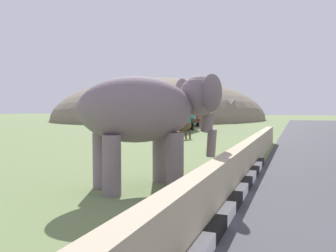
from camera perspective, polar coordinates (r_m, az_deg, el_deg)
The scene contains 10 objects.
striped_curb at distance 5.37m, azimuth 6.89°, elevation -18.36°, with size 16.20×0.20×0.24m.
barrier_parapet at distance 7.53m, azimuth 8.97°, elevation -9.13°, with size 28.00×0.36×1.00m, color tan.
elephant at distance 8.97m, azimuth -2.88°, elevation 2.39°, with size 3.87×3.79×3.01m.
person_handler at distance 10.03m, azimuth 1.10°, elevation -3.61°, with size 0.59×0.48×1.66m.
bus_teal at distance 30.68m, azimuth 0.65°, elevation 2.94°, with size 8.62×2.97×3.50m.
bus_red at distance 42.25m, azimuth 3.35°, elevation 2.93°, with size 9.10×4.89×3.50m.
bus_white at distance 54.34m, azimuth 10.31°, elevation 2.88°, with size 9.19×3.01×3.50m.
cow_near at distance 23.18m, azimuth 2.58°, elevation -0.05°, with size 1.91×1.11×1.23m.
cow_mid at distance 32.59m, azimuth 3.54°, elevation 0.81°, with size 1.11×1.91×1.23m.
hill_east at distance 64.68m, azimuth -0.70°, elevation 1.08°, with size 46.34×37.07×15.37m.
Camera 1 is at (-5.21, 2.91, 2.07)m, focal length 36.56 mm.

